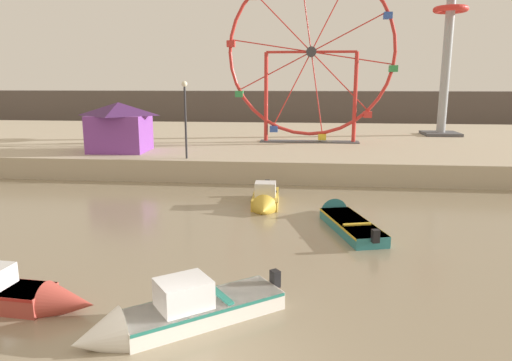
% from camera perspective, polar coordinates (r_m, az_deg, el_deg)
% --- Properties ---
extents(quay_promenade, '(110.00, 25.31, 1.23)m').
position_cam_1_polar(quay_promenade, '(37.69, 2.66, 4.55)').
color(quay_promenade, '#B7A88E').
rests_on(quay_promenade, ground_plane).
extents(distant_town_skyline, '(140.00, 3.00, 4.40)m').
position_cam_1_polar(distant_town_skyline, '(58.92, 3.90, 8.75)').
color(distant_town_skyline, '#564C47').
rests_on(distant_town_skyline, ground_plane).
extents(motorboat_white_red_stripe, '(4.59, 3.86, 1.44)m').
position_cam_1_polar(motorboat_white_red_stripe, '(11.10, -10.38, -15.86)').
color(motorboat_white_red_stripe, silver).
rests_on(motorboat_white_red_stripe, ground_plane).
extents(motorboat_mustard_yellow, '(1.25, 3.87, 1.39)m').
position_cam_1_polar(motorboat_mustard_yellow, '(20.76, 1.12, -2.36)').
color(motorboat_mustard_yellow, gold).
rests_on(motorboat_mustard_yellow, ground_plane).
extents(motorboat_teal_painted, '(2.52, 5.20, 1.15)m').
position_cam_1_polar(motorboat_teal_painted, '(18.60, 10.59, -4.63)').
color(motorboat_teal_painted, teal).
rests_on(motorboat_teal_painted, ground_plane).
extents(ferris_wheel_red_frame, '(11.81, 1.20, 12.10)m').
position_cam_1_polar(ferris_wheel_red_frame, '(33.64, 6.78, 15.02)').
color(ferris_wheel_red_frame, red).
rests_on(ferris_wheel_red_frame, quay_promenade).
extents(drop_tower_steel_tower, '(2.80, 2.80, 13.34)m').
position_cam_1_polar(drop_tower_steel_tower, '(40.90, 22.38, 14.43)').
color(drop_tower_steel_tower, '#999EA3').
rests_on(drop_tower_steel_tower, quay_promenade).
extents(carnival_booth_purple_stall, '(3.81, 3.39, 3.04)m').
position_cam_1_polar(carnival_booth_purple_stall, '(30.16, -16.39, 6.43)').
color(carnival_booth_purple_stall, purple).
rests_on(carnival_booth_purple_stall, quay_promenade).
extents(promenade_lamp_near, '(0.32, 0.32, 4.30)m').
position_cam_1_polar(promenade_lamp_near, '(26.38, -8.67, 8.65)').
color(promenade_lamp_near, '#2D2D33').
rests_on(promenade_lamp_near, quay_promenade).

